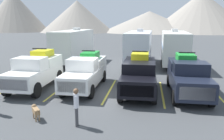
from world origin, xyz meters
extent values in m
plane|color=#3F4244|center=(0.00, 0.00, 0.00)|extent=(240.00, 240.00, 0.00)
cube|color=white|center=(-5.10, 0.39, 0.95)|extent=(2.07, 5.21, 0.93)
cube|color=white|center=(-5.10, -1.49, 1.45)|extent=(1.98, 1.46, 0.08)
cube|color=white|center=(-5.10, -0.08, 1.82)|extent=(1.94, 1.36, 0.83)
cube|color=slate|center=(-5.10, -0.62, 1.87)|extent=(1.82, 0.23, 0.61)
cube|color=white|center=(-5.11, 1.80, 1.73)|extent=(2.03, 2.40, 0.63)
cube|color=silver|center=(-5.10, -2.19, 0.99)|extent=(1.76, 0.06, 0.65)
cylinder|color=black|center=(-4.15, -1.38, 0.48)|extent=(0.28, 0.96, 0.96)
cylinder|color=black|center=(-6.05, -1.38, 0.48)|extent=(0.28, 0.96, 0.96)
cylinder|color=black|center=(-4.16, 2.16, 0.48)|extent=(0.28, 0.96, 0.96)
cylinder|color=black|center=(-6.06, 2.16, 0.48)|extent=(0.28, 0.96, 0.96)
cube|color=yellow|center=(-5.11, 1.80, 2.27)|extent=(1.14, 1.53, 0.45)
cylinder|color=black|center=(-4.64, 1.27, 2.26)|extent=(0.18, 0.44, 0.44)
cylinder|color=black|center=(-5.57, 1.27, 2.26)|extent=(0.18, 0.44, 0.44)
cylinder|color=black|center=(-4.64, 2.32, 2.26)|extent=(0.18, 0.44, 0.44)
cylinder|color=black|center=(-5.57, 2.32, 2.26)|extent=(0.18, 0.44, 0.44)
cube|color=black|center=(-5.11, 1.36, 2.64)|extent=(1.03, 0.08, 0.08)
cube|color=white|center=(-1.76, 1.01, 0.88)|extent=(1.94, 5.85, 0.90)
cube|color=white|center=(-1.75, -1.10, 1.37)|extent=(1.86, 1.64, 0.08)
cube|color=white|center=(-1.75, 0.48, 1.75)|extent=(1.82, 1.52, 0.84)
cube|color=slate|center=(-1.75, -0.13, 1.79)|extent=(1.70, 0.24, 0.62)
cube|color=white|center=(-1.76, 2.59, 1.60)|extent=(1.90, 2.69, 0.53)
cube|color=silver|center=(-1.75, -1.89, 0.93)|extent=(1.64, 0.06, 0.63)
cylinder|color=black|center=(-0.86, -0.98, 0.43)|extent=(0.28, 0.86, 0.86)
cylinder|color=black|center=(-2.64, -0.98, 0.43)|extent=(0.28, 0.86, 0.86)
cylinder|color=black|center=(-0.87, 3.00, 0.43)|extent=(0.28, 0.86, 0.86)
cylinder|color=black|center=(-2.65, 2.99, 0.43)|extent=(0.28, 0.86, 0.86)
cube|color=green|center=(-1.76, 2.59, 2.09)|extent=(1.07, 1.72, 0.45)
cylinder|color=black|center=(-1.32, 1.99, 2.08)|extent=(0.18, 0.44, 0.44)
cylinder|color=black|center=(-2.19, 1.99, 2.08)|extent=(0.18, 0.44, 0.44)
cylinder|color=black|center=(-1.32, 3.18, 2.08)|extent=(0.18, 0.44, 0.44)
cylinder|color=black|center=(-2.19, 3.18, 2.08)|extent=(0.18, 0.44, 0.44)
cube|color=black|center=(-1.76, 2.10, 2.46)|extent=(0.97, 0.08, 0.08)
cube|color=black|center=(1.92, 0.53, 0.93)|extent=(2.09, 5.61, 0.90)
cube|color=black|center=(1.92, -1.49, 1.41)|extent=(2.00, 1.57, 0.08)
cube|color=black|center=(1.92, 0.03, 1.73)|extent=(1.96, 1.46, 0.71)
cube|color=slate|center=(1.92, -0.56, 1.76)|extent=(1.83, 0.21, 0.52)
cube|color=black|center=(1.92, 2.05, 1.67)|extent=(2.04, 2.58, 0.58)
cube|color=silver|center=(1.92, -2.24, 0.97)|extent=(1.77, 0.06, 0.63)
cylinder|color=black|center=(2.88, -1.37, 0.48)|extent=(0.28, 0.95, 0.95)
cylinder|color=black|center=(0.96, -1.38, 0.48)|extent=(0.28, 0.95, 0.95)
cylinder|color=black|center=(2.87, 2.44, 0.48)|extent=(0.28, 0.95, 0.95)
cylinder|color=black|center=(0.96, 2.44, 0.48)|extent=(0.28, 0.95, 0.95)
cube|color=yellow|center=(1.92, 2.05, 2.18)|extent=(1.15, 1.65, 0.45)
cylinder|color=black|center=(2.39, 1.48, 2.18)|extent=(0.18, 0.44, 0.44)
cylinder|color=black|center=(1.45, 1.48, 2.18)|extent=(0.18, 0.44, 0.44)
cylinder|color=black|center=(2.38, 2.61, 2.18)|extent=(0.18, 0.44, 0.44)
cylinder|color=black|center=(1.45, 2.61, 2.18)|extent=(0.18, 0.44, 0.44)
cube|color=black|center=(1.92, 1.58, 2.56)|extent=(1.04, 0.08, 0.08)
cube|color=black|center=(4.96, 0.61, 0.91)|extent=(2.09, 5.66, 0.98)
cube|color=black|center=(4.97, -1.43, 1.44)|extent=(2.00, 1.59, 0.08)
cube|color=black|center=(4.97, 0.10, 1.79)|extent=(1.96, 1.47, 0.78)
cube|color=slate|center=(4.97, -0.49, 1.83)|extent=(1.83, 0.22, 0.57)
cube|color=black|center=(4.96, 2.14, 1.67)|extent=(2.04, 2.60, 0.53)
cube|color=silver|center=(4.97, -2.19, 0.96)|extent=(1.77, 0.06, 0.68)
cylinder|color=black|center=(5.92, -1.31, 0.43)|extent=(0.28, 0.85, 0.85)
cylinder|color=black|center=(4.01, -1.31, 0.43)|extent=(0.28, 0.85, 0.85)
cylinder|color=black|center=(5.92, 2.53, 0.43)|extent=(0.28, 0.85, 0.85)
cylinder|color=black|center=(4.00, 2.53, 0.43)|extent=(0.28, 0.85, 0.85)
cube|color=green|center=(4.96, 2.14, 2.16)|extent=(1.15, 1.67, 0.45)
cylinder|color=black|center=(5.43, 1.56, 2.15)|extent=(0.18, 0.44, 0.44)
cylinder|color=black|center=(4.49, 1.56, 2.15)|extent=(0.18, 0.44, 0.44)
cylinder|color=black|center=(5.43, 2.71, 2.15)|extent=(0.18, 0.44, 0.44)
cylinder|color=black|center=(4.49, 2.71, 2.15)|extent=(0.18, 0.44, 0.44)
cube|color=black|center=(4.96, 1.67, 2.53)|extent=(1.04, 0.08, 0.08)
cube|color=gold|center=(-6.85, 0.73, 0.00)|extent=(0.12, 5.50, 0.01)
cube|color=gold|center=(-3.43, 0.73, 0.00)|extent=(0.12, 5.50, 0.01)
cube|color=gold|center=(0.00, 0.73, 0.00)|extent=(0.12, 5.50, 0.01)
cube|color=gold|center=(3.43, 0.73, 0.00)|extent=(0.12, 5.50, 0.01)
cube|color=gold|center=(6.85, 0.73, 0.00)|extent=(0.12, 5.50, 0.01)
cube|color=silver|center=(-5.46, 9.99, 2.03)|extent=(2.59, 7.72, 3.01)
cube|color=#595960|center=(-6.63, 10.04, 2.19)|extent=(0.30, 7.33, 0.24)
cube|color=silver|center=(-5.42, 11.14, 3.69)|extent=(0.63, 0.72, 0.30)
cube|color=#333333|center=(-5.63, 5.57, 0.32)|extent=(0.17, 1.20, 0.12)
cylinder|color=black|center=(-4.44, 9.04, 0.38)|extent=(0.25, 0.77, 0.76)
cylinder|color=black|center=(-6.56, 9.12, 0.38)|extent=(0.25, 0.77, 0.76)
cylinder|color=black|center=(-4.37, 10.87, 0.38)|extent=(0.25, 0.77, 0.76)
cylinder|color=black|center=(-6.49, 10.95, 0.38)|extent=(0.25, 0.77, 0.76)
cube|color=silver|center=(1.49, 10.55, 1.97)|extent=(2.67, 7.57, 2.89)
cube|color=#4C6B99|center=(0.28, 10.60, 2.12)|extent=(0.29, 7.18, 0.24)
cube|color=silver|center=(1.53, 11.67, 3.57)|extent=(0.63, 0.72, 0.30)
cube|color=#333333|center=(1.32, 6.21, 0.32)|extent=(0.17, 1.20, 0.12)
cylinder|color=black|center=(2.55, 9.61, 0.38)|extent=(0.25, 0.77, 0.76)
cylinder|color=black|center=(0.36, 9.70, 0.38)|extent=(0.25, 0.77, 0.76)
cylinder|color=black|center=(2.62, 11.41, 0.38)|extent=(0.25, 0.77, 0.76)
cylinder|color=black|center=(0.42, 11.49, 0.38)|extent=(0.25, 0.77, 0.76)
cube|color=silver|center=(5.06, 10.07, 1.99)|extent=(2.69, 7.46, 2.92)
cube|color=#4C6B99|center=(3.85, 10.12, 2.13)|extent=(0.29, 7.07, 0.24)
cube|color=silver|center=(5.11, 11.18, 3.60)|extent=(0.63, 0.72, 0.30)
cube|color=#333333|center=(4.90, 5.79, 0.32)|extent=(0.17, 1.20, 0.12)
cylinder|color=black|center=(6.14, 9.15, 0.38)|extent=(0.25, 0.77, 0.76)
cylinder|color=black|center=(3.92, 9.23, 0.38)|extent=(0.25, 0.77, 0.76)
cylinder|color=black|center=(6.20, 10.92, 0.38)|extent=(0.25, 0.77, 0.76)
cylinder|color=black|center=(3.99, 11.00, 0.38)|extent=(0.25, 0.77, 0.76)
cylinder|color=#3F3F42|center=(-0.59, -4.62, 0.44)|extent=(0.13, 0.13, 0.87)
cylinder|color=#3F3F42|center=(-0.56, -4.79, 0.44)|extent=(0.13, 0.13, 0.87)
cube|color=silver|center=(-0.58, -4.71, 1.18)|extent=(0.25, 0.29, 0.62)
sphere|color=brown|center=(-0.58, -4.71, 1.61)|extent=(0.24, 0.24, 0.24)
cylinder|color=silver|center=(-0.60, -4.57, 1.15)|extent=(0.10, 0.10, 0.56)
cylinder|color=silver|center=(-0.55, -4.84, 1.15)|extent=(0.10, 0.10, 0.56)
cube|color=olive|center=(-2.66, -4.37, 0.44)|extent=(0.59, 0.65, 0.23)
sphere|color=olive|center=(-2.89, -4.09, 0.53)|extent=(0.25, 0.25, 0.25)
cylinder|color=olive|center=(-2.44, -4.64, 0.49)|extent=(0.13, 0.15, 0.20)
cylinder|color=olive|center=(-2.87, -4.24, 0.16)|extent=(0.06, 0.06, 0.33)
cylinder|color=olive|center=(-2.75, -4.14, 0.16)|extent=(0.06, 0.06, 0.33)
cylinder|color=olive|center=(-2.58, -4.59, 0.16)|extent=(0.06, 0.06, 0.33)
cylinder|color=olive|center=(-2.46, -4.49, 0.16)|extent=(0.06, 0.06, 0.33)
cone|color=gray|center=(-53.70, 78.61, 8.20)|extent=(28.30, 28.30, 16.39)
cone|color=gray|center=(-25.74, 77.27, 6.13)|extent=(28.84, 28.84, 12.26)
cone|color=gray|center=(2.59, 82.34, 4.10)|extent=(38.34, 38.34, 8.20)
cone|color=gray|center=(22.23, 83.10, 7.64)|extent=(39.09, 39.09, 15.27)
camera|label=1|loc=(2.44, -13.94, 4.60)|focal=37.28mm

